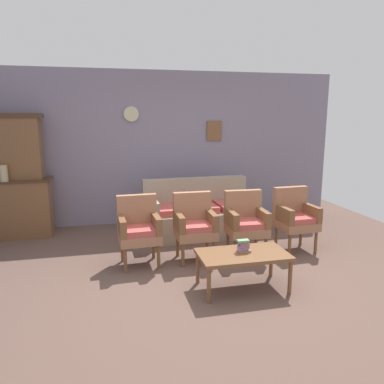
# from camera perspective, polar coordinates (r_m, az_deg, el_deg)

# --- Properties ---
(ground_plane) EXTENTS (7.68, 7.68, 0.00)m
(ground_plane) POSITION_cam_1_polar(r_m,az_deg,el_deg) (4.59, 1.48, -13.06)
(ground_plane) COLOR brown
(wall_back_with_decor) EXTENTS (6.40, 0.09, 2.70)m
(wall_back_with_decor) POSITION_cam_1_polar(r_m,az_deg,el_deg) (6.78, -4.06, 6.77)
(wall_back_with_decor) COLOR gray
(wall_back_with_decor) RESTS_ON ground
(side_cabinet) EXTENTS (1.16, 0.55, 0.93)m
(side_cabinet) POSITION_cam_1_polar(r_m,az_deg,el_deg) (6.62, -25.44, -2.22)
(side_cabinet) COLOR brown
(side_cabinet) RESTS_ON ground
(cabinet_upper_hutch) EXTENTS (0.99, 0.38, 1.03)m
(cabinet_upper_hutch) POSITION_cam_1_polar(r_m,az_deg,el_deg) (6.55, -26.03, 6.34)
(cabinet_upper_hutch) COLOR brown
(cabinet_upper_hutch) RESTS_ON side_cabinet
(vase_on_cabinet) EXTENTS (0.13, 0.13, 0.26)m
(vase_on_cabinet) POSITION_cam_1_polar(r_m,az_deg,el_deg) (6.36, -26.96, 2.57)
(vase_on_cabinet) COLOR tan
(vase_on_cabinet) RESTS_ON side_cabinet
(floral_couch) EXTENTS (1.81, 0.86, 0.90)m
(floral_couch) POSITION_cam_1_polar(r_m,az_deg,el_deg) (6.10, 1.15, -3.52)
(floral_couch) COLOR gray
(floral_couch) RESTS_ON ground
(armchair_by_doorway) EXTENTS (0.54, 0.51, 0.90)m
(armchair_by_doorway) POSITION_cam_1_polar(r_m,az_deg,el_deg) (4.89, -8.16, -5.37)
(armchair_by_doorway) COLOR #9E6B4C
(armchair_by_doorway) RESTS_ON ground
(armchair_near_cabinet) EXTENTS (0.52, 0.49, 0.90)m
(armchair_near_cabinet) POSITION_cam_1_polar(r_m,az_deg,el_deg) (5.01, 0.39, -4.84)
(armchair_near_cabinet) COLOR #9E6B4C
(armchair_near_cabinet) RESTS_ON ground
(armchair_row_middle) EXTENTS (0.54, 0.51, 0.90)m
(armchair_row_middle) POSITION_cam_1_polar(r_m,az_deg,el_deg) (5.19, 8.24, -4.38)
(armchair_row_middle) COLOR #9E6B4C
(armchair_row_middle) RESTS_ON ground
(armchair_near_couch_end) EXTENTS (0.55, 0.52, 0.90)m
(armchair_near_couch_end) POSITION_cam_1_polar(r_m,az_deg,el_deg) (5.58, 15.50, -3.54)
(armchair_near_couch_end) COLOR #9E6B4C
(armchair_near_couch_end) RESTS_ON ground
(coffee_table) EXTENTS (1.00, 0.56, 0.42)m
(coffee_table) POSITION_cam_1_polar(r_m,az_deg,el_deg) (4.24, 7.81, -9.81)
(coffee_table) COLOR brown
(coffee_table) RESTS_ON ground
(book_stack_on_table) EXTENTS (0.14, 0.11, 0.14)m
(book_stack_on_table) POSITION_cam_1_polar(r_m,az_deg,el_deg) (4.24, 7.88, -8.22)
(book_stack_on_table) COLOR #96694B
(book_stack_on_table) RESTS_ON coffee_table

